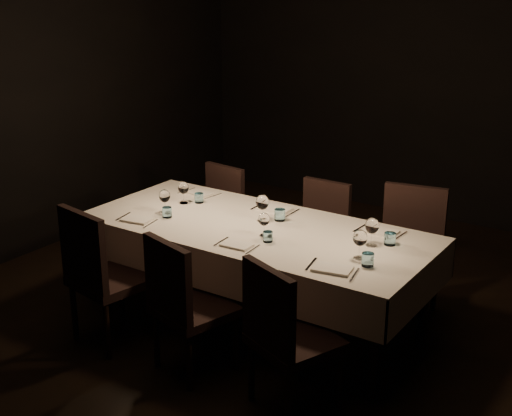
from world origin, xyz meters
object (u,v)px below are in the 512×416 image
Objects in this scene: chair_far_left at (217,211)px; chair_near_right at (284,331)px; chair_far_right at (409,246)px; chair_far_center at (320,229)px; dining_table at (256,236)px; chair_near_left at (101,271)px; chair_near_center at (184,300)px.

chair_near_right is at bearing -36.89° from chair_far_left.
chair_far_right reaches higher than chair_far_left.
chair_far_center is at bearing -45.86° from chair_near_right.
dining_table is 2.52× the size of chair_near_left.
chair_near_center reaches higher than chair_far_left.
dining_table is 0.88m from chair_far_center.
chair_far_right reaches higher than chair_near_right.
chair_far_left is at bearing -72.84° from chair_near_left.
chair_far_left is at bearing -21.72° from chair_near_right.
chair_far_center is 0.90× the size of chair_far_right.
chair_far_center is (-0.68, 1.67, -0.03)m from chair_near_right.
chair_near_center is 1.67m from chair_far_center.
chair_far_center is at bearing 12.31° from chair_far_left.
chair_near_center is at bearing -89.93° from dining_table.
chair_near_right is 1.80m from chair_far_center.
chair_near_right is at bearing -169.23° from chair_near_left.
chair_far_center is (0.97, 0.09, -0.00)m from chair_far_left.
chair_near_right is (0.74, 0.00, 0.00)m from chair_near_center.
chair_near_left reaches higher than chair_far_center.
chair_far_center is (0.06, 0.85, -0.20)m from dining_table.
chair_near_left is (-0.72, -0.83, -0.14)m from dining_table.
chair_near_left is 1.15× the size of chair_far_center.
chair_near_left is 2.25m from chair_far_right.
chair_near_right is 0.97× the size of chair_far_right.
dining_table is 1.11m from chair_near_left.
chair_far_center is 0.79m from chair_far_right.
chair_near_center is (0.00, -0.82, -0.17)m from dining_table.
chair_far_right is at bearing -4.31° from chair_far_center.
dining_table is at bearing -32.96° from chair_far_left.
chair_near_right reaches higher than chair_near_center.
chair_near_left reaches higher than chair_near_right.
chair_near_left is at bearing -130.81° from dining_table.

